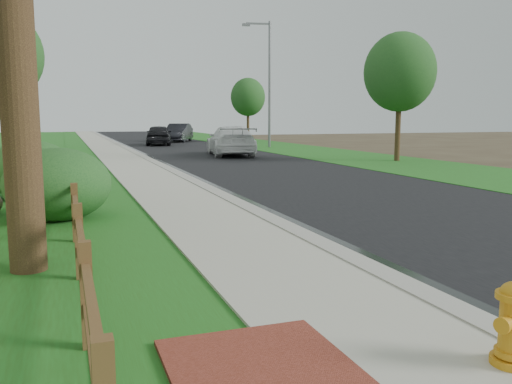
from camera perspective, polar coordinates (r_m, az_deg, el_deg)
name	(u,v)px	position (r m, az deg, el deg)	size (l,w,h in m)	color
ground	(424,320)	(6.55, 17.30, -12.72)	(120.00, 120.00, 0.00)	#392E1F
road	(182,147)	(40.79, -7.79, 4.69)	(8.00, 90.00, 0.02)	black
curb	(124,148)	(40.14, -13.68, 4.56)	(0.40, 90.00, 0.12)	gray
wet_gutter	(129,148)	(40.18, -13.18, 4.52)	(0.50, 90.00, 0.00)	black
sidewalk	(106,148)	(40.03, -15.54, 4.47)	(2.20, 90.00, 0.10)	#ABA694
grass_strip	(78,149)	(39.94, -18.26, 4.33)	(1.60, 90.00, 0.06)	#235117
verge_far	(269,145)	(42.74, 1.34, 4.92)	(6.00, 90.00, 0.04)	#235117
ranch_fence	(74,200)	(11.38, -18.64, -0.82)	(0.12, 16.92, 1.10)	#483018
white_suv	(231,141)	(31.86, -2.68, 5.41)	(2.38, 5.85, 1.70)	white
dark_car_mid	(159,135)	(44.03, -10.19, 5.94)	(1.91, 4.75, 1.62)	black
dark_car_far	(178,133)	(49.73, -8.17, 6.21)	(1.73, 4.95, 1.63)	black
streetlight	(267,77)	(40.05, 1.19, 12.02)	(2.08, 0.56, 9.04)	slate
shrub_b	(58,185)	(12.56, -20.16, 0.74)	(2.29, 2.29, 1.60)	#163F1A
shrub_c	(58,187)	(12.64, -20.14, 0.50)	(2.05, 2.05, 1.48)	#163F1A
shrub_d	(31,170)	(16.18, -22.61, 2.16)	(2.38, 2.38, 1.62)	#163F1A
tree_near_right	(400,72)	(28.59, 14.91, 12.08)	(3.58, 3.58, 6.45)	#311F14
tree_mid_left	(2,55)	(36.63, -25.17, 12.89)	(4.78, 4.78, 8.55)	#311F14
tree_far_right	(248,97)	(49.31, -0.85, 9.95)	(3.10, 3.10, 5.72)	#311F14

